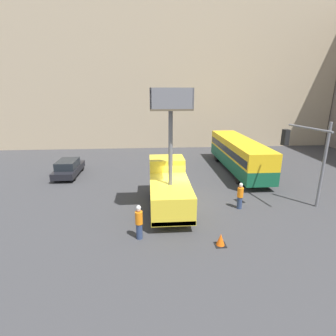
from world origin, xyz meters
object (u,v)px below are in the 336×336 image
utility_truck (169,184)px  road_worker_near_truck (139,222)px  traffic_cone_near_truck (221,240)px  traffic_light_pole (310,152)px  parked_car_curbside (68,168)px  city_bus (239,153)px  road_worker_directing (240,196)px

utility_truck → road_worker_near_truck: (-1.80, -3.67, -0.64)m
utility_truck → traffic_cone_near_truck: bearing=-64.3°
traffic_light_pole → parked_car_curbside: traffic_light_pole is taller
road_worker_near_truck → city_bus: bearing=-36.8°
city_bus → parked_car_curbside: (-15.39, -0.36, -1.02)m
traffic_light_pole → road_worker_directing: 4.93m
utility_truck → parked_car_curbside: (-8.35, 6.99, -0.83)m
road_worker_near_truck → parked_car_curbside: size_ratio=0.42×
parked_car_curbside → traffic_light_pole: bearing=-25.2°
road_worker_near_truck → road_worker_directing: 7.05m
road_worker_directing → traffic_cone_near_truck: road_worker_directing is taller
city_bus → traffic_light_pole: (1.45, -8.30, 2.00)m
utility_truck → city_bus: bearing=46.2°
road_worker_near_truck → traffic_cone_near_truck: 4.16m
city_bus → road_worker_directing: bearing=176.2°
road_worker_directing → parked_car_curbside: 14.93m
utility_truck → parked_car_curbside: bearing=140.0°
traffic_cone_near_truck → parked_car_curbside: bearing=132.3°
traffic_light_pole → road_worker_near_truck: size_ratio=2.97×
traffic_cone_near_truck → city_bus: bearing=67.9°
city_bus → road_worker_near_truck: (-8.85, -11.03, -0.82)m
utility_truck → parked_car_curbside: 10.92m
road_worker_directing → parked_car_curbside: road_worker_directing is taller
utility_truck → road_worker_directing: bearing=-7.1°
traffic_cone_near_truck → parked_car_curbside: parked_car_curbside is taller
utility_truck → traffic_light_pole: (8.50, -0.94, 2.18)m
city_bus → traffic_cone_near_truck: bearing=171.8°
utility_truck → parked_car_curbside: utility_truck is taller
traffic_light_pole → road_worker_near_truck: bearing=-165.1°
utility_truck → parked_car_curbside: size_ratio=1.69×
road_worker_directing → utility_truck: bearing=-97.2°
utility_truck → traffic_cone_near_truck: utility_truck is taller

